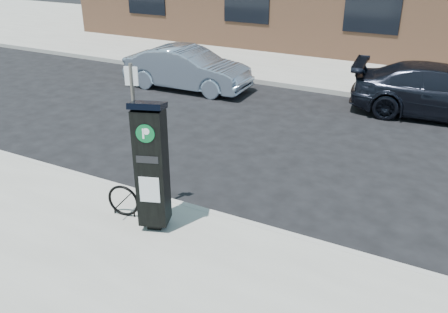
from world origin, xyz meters
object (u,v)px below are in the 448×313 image
Objects in this scene: car_dark at (443,92)px; bike_rack at (123,201)px; parking_kiosk at (152,165)px; car_silver at (187,68)px; sign_pole at (137,139)px.

bike_rack is at bearing 147.31° from car_dark.
parking_kiosk reaches higher than car_dark.
car_dark is (7.39, 1.00, 0.03)m from car_silver.
bike_rack is (-0.67, 0.04, -0.83)m from parking_kiosk.
car_dark is (4.13, 8.20, 0.27)m from bike_rack.
bike_rack is at bearing -158.06° from car_silver.
bike_rack is at bearing -113.05° from sign_pole.
parking_kiosk is 8.95m from car_dark.
sign_pole is 4.44× the size of bike_rack.
car_dark is (3.46, 8.24, -0.56)m from parking_kiosk.
sign_pole is 0.53× the size of car_dark.
car_dark reaches higher than car_silver.
sign_pole is 1.06m from bike_rack.
sign_pole reaches higher than bike_rack.
car_dark is at bearing 47.25° from parking_kiosk.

